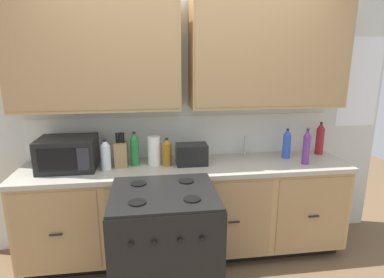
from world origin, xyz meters
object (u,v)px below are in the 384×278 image
object	(u,v)px
microwave	(68,154)
bottle_red	(320,139)
toaster	(192,154)
bottle_clear	(106,155)
paper_towel_roll	(154,151)
knife_block	(121,154)
bottle_blue	(287,144)
bottle_amber	(167,152)
stove_range	(165,250)
bottle_green	(135,149)
bottle_violet	(306,147)

from	to	relation	value
microwave	bottle_red	world-z (taller)	bottle_red
toaster	bottle_clear	world-z (taller)	bottle_clear
paper_towel_roll	knife_block	bearing A→B (deg)	-178.51
bottle_blue	bottle_clear	world-z (taller)	bottle_blue
toaster	bottle_amber	size ratio (longest dim) A/B	1.10
toaster	bottle_blue	xyz separation A→B (m)	(0.94, 0.07, 0.05)
bottle_red	stove_range	bearing A→B (deg)	-153.90
bottle_blue	bottle_red	bearing A→B (deg)	11.87
stove_range	bottle_green	xyz separation A→B (m)	(-0.22, 0.69, 0.59)
bottle_green	stove_range	bearing A→B (deg)	-72.06
knife_block	bottle_red	xyz separation A→B (m)	(1.95, 0.11, 0.04)
paper_towel_roll	bottle_clear	size ratio (longest dim) A/B	0.95
knife_block	paper_towel_roll	world-z (taller)	knife_block
bottle_violet	bottle_clear	xyz separation A→B (m)	(-1.79, 0.09, -0.03)
bottle_clear	microwave	bearing A→B (deg)	167.54
knife_block	bottle_blue	xyz separation A→B (m)	(1.57, 0.02, 0.03)
bottle_red	bottle_clear	distance (m)	2.08
bottle_violet	paper_towel_roll	bearing A→B (deg)	172.51
paper_towel_roll	bottle_blue	xyz separation A→B (m)	(1.27, 0.02, 0.01)
bottle_clear	knife_block	bearing A→B (deg)	35.77
bottle_red	knife_block	bearing A→B (deg)	-176.92
bottle_red	bottle_blue	xyz separation A→B (m)	(-0.39, -0.08, -0.02)
bottle_violet	bottle_blue	xyz separation A→B (m)	(-0.10, 0.20, -0.02)
bottle_red	bottle_green	xyz separation A→B (m)	(-1.83, -0.10, -0.01)
stove_range	paper_towel_roll	xyz separation A→B (m)	(-0.05, 0.69, 0.57)
paper_towel_roll	bottle_violet	bearing A→B (deg)	-7.49
microwave	toaster	bearing A→B (deg)	-1.40
bottle_red	bottle_violet	bearing A→B (deg)	-135.96
bottle_amber	bottle_green	size ratio (longest dim) A/B	0.82
bottle_clear	paper_towel_roll	bearing A→B (deg)	12.85
toaster	bottle_red	size ratio (longest dim) A/B	0.86
toaster	bottle_blue	world-z (taller)	bottle_blue
bottle_red	microwave	bearing A→B (deg)	-177.14
bottle_amber	microwave	bearing A→B (deg)	178.26
paper_towel_roll	bottle_violet	size ratio (longest dim) A/B	0.79
bottle_clear	bottle_blue	bearing A→B (deg)	3.78
stove_range	knife_block	xyz separation A→B (m)	(-0.34, 0.68, 0.55)
toaster	paper_towel_roll	xyz separation A→B (m)	(-0.34, 0.05, 0.03)
toaster	bottle_green	size ratio (longest dim) A/B	0.90
bottle_violet	bottle_amber	size ratio (longest dim) A/B	1.29
stove_range	bottle_violet	world-z (taller)	bottle_violet
toaster	stove_range	bearing A→B (deg)	-114.12
microwave	bottle_amber	bearing A→B (deg)	-1.74
knife_block	bottle_green	xyz separation A→B (m)	(0.12, 0.01, 0.04)
toaster	knife_block	distance (m)	0.63
bottle_clear	bottle_red	bearing A→B (deg)	5.31
microwave	bottle_violet	xyz separation A→B (m)	(2.12, -0.16, 0.02)
toaster	bottle_blue	bearing A→B (deg)	3.99
bottle_amber	knife_block	bearing A→B (deg)	174.27
bottle_red	bottle_violet	distance (m)	0.40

